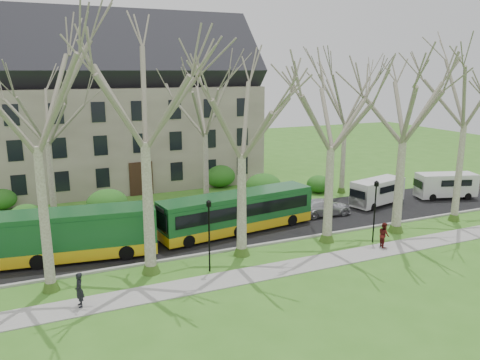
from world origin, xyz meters
name	(u,v)px	position (x,y,z in m)	size (l,w,h in m)	color
ground	(290,250)	(0.00, 0.00, 0.00)	(120.00, 120.00, 0.00)	#3B7621
sidewalk	(310,264)	(0.00, -2.50, 0.03)	(70.00, 2.00, 0.06)	gray
road	(254,225)	(0.00, 5.50, 0.03)	(80.00, 8.00, 0.06)	black
curb	(279,242)	(0.00, 1.50, 0.07)	(80.00, 0.25, 0.14)	#A5A39E
building	(126,106)	(-6.00, 24.00, 8.07)	(26.50, 12.20, 16.00)	slate
tree_row_verge	(290,145)	(0.00, 0.30, 7.00)	(49.00, 7.00, 14.00)	gray
tree_row_far	(212,140)	(-1.33, 11.00, 6.00)	(33.00, 7.00, 12.00)	gray
lamp_row	(299,217)	(0.00, -1.00, 2.57)	(36.22, 0.22, 4.30)	black
hedges	(166,193)	(-4.67, 14.00, 1.00)	(30.60, 8.60, 2.00)	#2A5C1A
bus_lead	(50,236)	(-14.51, 4.35, 1.66)	(12.80, 2.67, 3.20)	#175125
bus_follow	(237,212)	(-1.74, 4.73, 1.54)	(11.83, 2.47, 2.96)	#175125
sedan	(323,207)	(6.24, 5.50, 0.73)	(1.88, 4.63, 1.34)	#BBBBC0
van_a	(377,192)	(12.22, 6.13, 1.20)	(5.23, 1.90, 2.28)	silver
van_b	(446,186)	(19.54, 5.44, 1.21)	(5.29, 1.92, 2.31)	silver
pedestrian_a	(79,290)	(-13.44, -2.47, 0.95)	(0.65, 0.43, 1.78)	black
pedestrian_b	(384,235)	(5.99, -2.10, 0.91)	(0.82, 0.64, 1.70)	#511512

